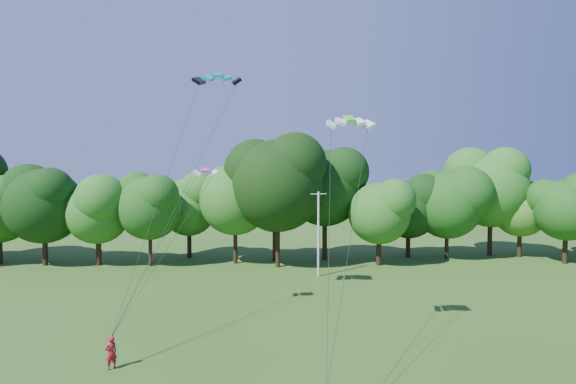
{
  "coord_description": "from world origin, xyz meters",
  "views": [
    {
      "loc": [
        0.94,
        -12.64,
        9.84
      ],
      "look_at": [
        1.93,
        13.0,
        8.62
      ],
      "focal_mm": 28.0,
      "sensor_mm": 36.0,
      "label": 1
    }
  ],
  "objects": [
    {
      "name": "utility_pole",
      "position": [
        5.36,
        28.66,
        4.07
      ],
      "size": [
        1.54,
        0.53,
        7.9
      ],
      "rotation": [
        0.0,
        0.0,
        0.29
      ],
      "color": "beige",
      "rests_on": "ground"
    },
    {
      "name": "kite_flyer_left",
      "position": [
        -6.99,
        9.51,
        0.82
      ],
      "size": [
        0.7,
        0.7,
        1.64
      ],
      "primitive_type": "imported",
      "rotation": [
        0.0,
        0.0,
        3.92
      ],
      "color": "#AE1624",
      "rests_on": "ground"
    },
    {
      "name": "kite_teal",
      "position": [
        -2.69,
        18.76,
        16.41
      ],
      "size": [
        3.22,
        1.45,
        0.62
      ],
      "rotation": [
        0.0,
        0.0,
        -0.0
      ],
      "color": "#05A398",
      "rests_on": "ground"
    },
    {
      "name": "kite_green",
      "position": [
        5.18,
        11.46,
        12.62
      ],
      "size": [
        2.54,
        1.2,
        0.53
      ],
      "rotation": [
        0.0,
        0.0,
        0.03
      ],
      "color": "#43E722",
      "rests_on": "ground"
    },
    {
      "name": "kite_pink",
      "position": [
        -3.37,
        17.02,
        9.88
      ],
      "size": [
        1.77,
        1.07,
        0.32
      ],
      "rotation": [
        0.0,
        0.0,
        0.17
      ],
      "color": "#DD3D99",
      "rests_on": "ground"
    },
    {
      "name": "tree_back_center",
      "position": [
        1.65,
        32.82,
        9.37
      ],
      "size": [
        10.32,
        10.32,
        15.01
      ],
      "color": "#331E14",
      "rests_on": "ground"
    },
    {
      "name": "tree_back_east",
      "position": [
        29.36,
        37.23,
        5.9
      ],
      "size": [
        6.5,
        6.5,
        9.45
      ],
      "color": "#392317",
      "rests_on": "ground"
    }
  ]
}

